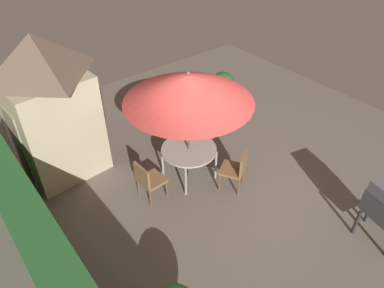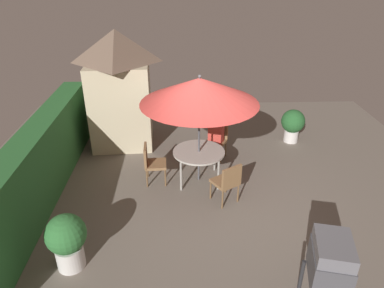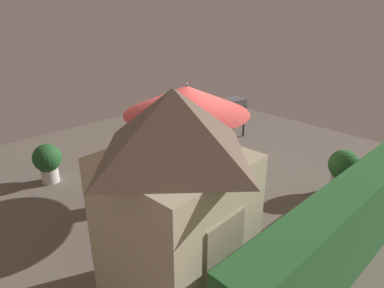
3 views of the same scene
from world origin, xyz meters
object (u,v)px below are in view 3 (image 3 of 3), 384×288
garden_shed (176,207)px  potted_plant_by_shed (48,161)px  patio_table (187,167)px  bbq_grill (233,110)px  person_in_red (135,170)px  chair_near_shed (131,182)px  potted_plant_by_grill (343,169)px  patio_umbrella (187,99)px  chair_toward_hedge (199,154)px  chair_far_side (226,191)px

garden_shed → potted_plant_by_shed: garden_shed is taller
garden_shed → patio_table: size_ratio=2.63×
bbq_grill → person_in_red: person_in_red is taller
chair_near_shed → potted_plant_by_grill: (-3.52, 2.71, 0.04)m
garden_shed → patio_umbrella: size_ratio=1.23×
bbq_grill → chair_toward_hedge: bearing=22.9°
chair_toward_hedge → patio_umbrella: bearing=31.3°
patio_table → chair_toward_hedge: bearing=-148.7°
garden_shed → patio_umbrella: 2.85m
chair_near_shed → bbq_grill: bearing=-166.4°
garden_shed → bbq_grill: garden_shed is taller
chair_toward_hedge → potted_plant_by_shed: 3.43m
bbq_grill → potted_plant_by_grill: 3.89m
garden_shed → chair_toward_hedge: 3.92m
chair_near_shed → potted_plant_by_grill: 4.44m
chair_toward_hedge → bbq_grill: bearing=-157.1°
chair_near_shed → potted_plant_by_shed: bearing=-69.6°
patio_umbrella → garden_shed: bearing=44.0°
chair_far_side → garden_shed: bearing=23.7°
patio_table → person_in_red: (0.97, -0.47, 0.11)m
garden_shed → potted_plant_by_grill: garden_shed is taller
patio_table → person_in_red: 1.08m
patio_umbrella → bbq_grill: bearing=-154.8°
patio_umbrella → patio_table: bearing=180.0°
patio_umbrella → chair_toward_hedge: 1.89m
potted_plant_by_grill → chair_near_shed: bearing=-37.6°
garden_shed → chair_near_shed: bearing=-111.5°
chair_toward_hedge → chair_far_side: bearing=62.2°
patio_umbrella → person_in_red: (0.97, -0.47, -1.33)m
patio_table → potted_plant_by_shed: potted_plant_by_shed is taller
bbq_grill → potted_plant_by_grill: (0.89, 3.78, -0.29)m
garden_shed → potted_plant_by_grill: 4.60m
garden_shed → patio_table: 2.92m
bbq_grill → potted_plant_by_shed: bearing=-11.5°
patio_umbrella → chair_near_shed: patio_umbrella is taller
chair_far_side → chair_toward_hedge: 1.77m
potted_plant_by_grill → chair_toward_hedge: bearing=-59.5°
chair_far_side → person_in_red: (1.01, -1.51, 0.26)m
chair_far_side → person_in_red: 1.84m
potted_plant_by_shed → chair_far_side: bearing=117.1°
chair_near_shed → patio_table: bearing=153.9°
potted_plant_by_grill → person_in_red: size_ratio=0.78×
potted_plant_by_shed → person_in_red: person_in_red is taller
chair_far_side → chair_toward_hedge: same height
bbq_grill → chair_far_side: 4.24m
patio_umbrella → chair_near_shed: size_ratio=2.71×
potted_plant_by_grill → person_in_red: 4.36m
chair_toward_hedge → person_in_red: bearing=1.7°
patio_umbrella → chair_near_shed: (1.05, -0.51, -1.59)m
chair_near_shed → person_in_red: bearing=153.9°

